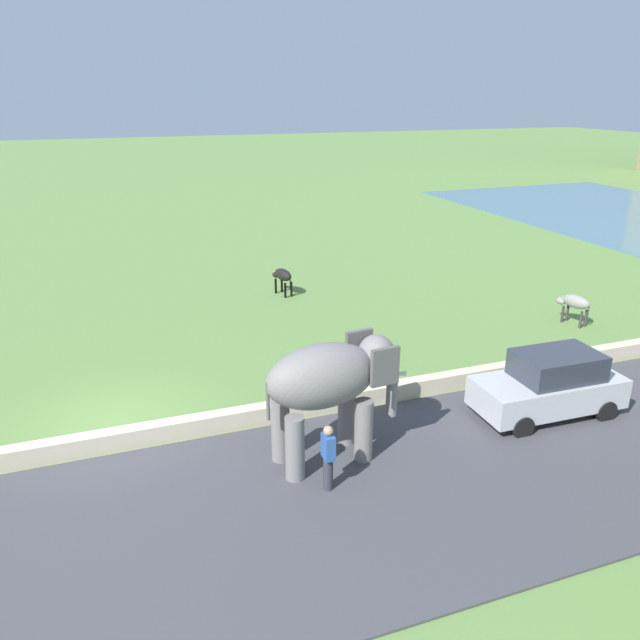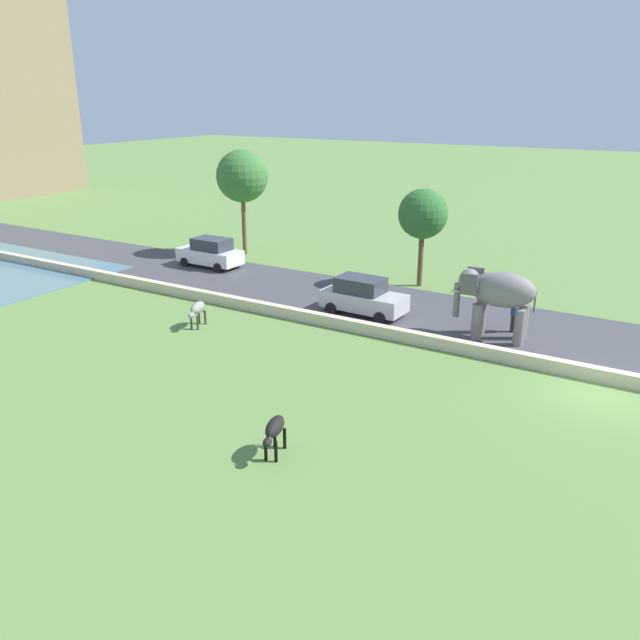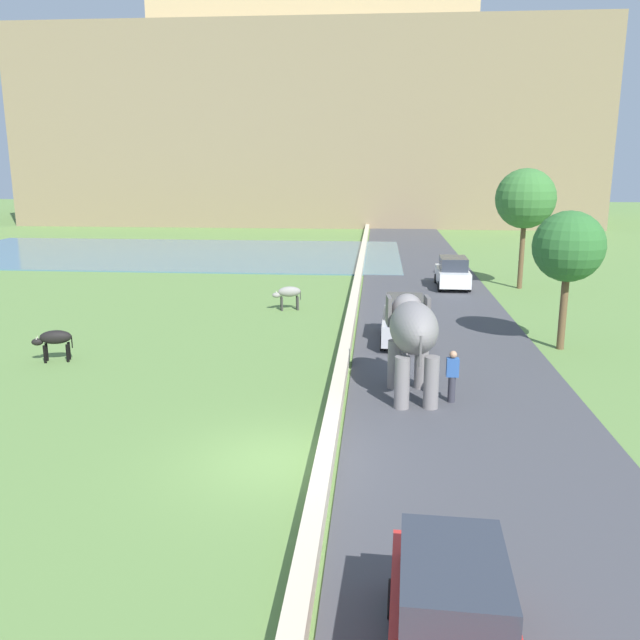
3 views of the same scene
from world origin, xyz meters
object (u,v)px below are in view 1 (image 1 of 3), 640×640
person_beside_elephant (328,457)px  cow_grey (575,303)px  car_silver (550,385)px  elephant (331,382)px  cow_black (283,276)px

person_beside_elephant → cow_grey: 13.97m
person_beside_elephant → car_silver: car_silver is taller
car_silver → cow_grey: 7.72m
person_beside_elephant → car_silver: size_ratio=0.40×
elephant → person_beside_elephant: elephant is taller
person_beside_elephant → cow_grey: bearing=117.8°
elephant → cow_grey: 13.05m
cow_black → cow_grey: size_ratio=1.00×
elephant → person_beside_elephant: size_ratio=2.17×
elephant → person_beside_elephant: 1.73m
car_silver → person_beside_elephant: bearing=-80.4°
elephant → cow_grey: elephant is taller
person_beside_elephant → cow_black: 14.07m
elephant → car_silver: size_ratio=0.87×
cow_black → cow_grey: bearing=52.0°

